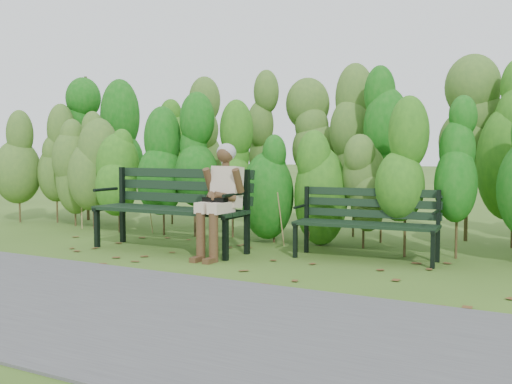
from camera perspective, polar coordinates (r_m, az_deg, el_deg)
The scene contains 7 objects.
ground at distance 6.70m, azimuth -1.45°, elevation -6.59°, with size 80.00×80.00×0.00m, color #3C5B1E.
footpath at distance 4.97m, azimuth -14.56°, elevation -10.44°, with size 60.00×2.50×0.01m, color #474749.
hedge_band at distance 8.25m, azimuth 5.08°, elevation 4.17°, with size 11.04×1.67×2.42m.
leaf_litter at distance 6.86m, azimuth -3.35°, elevation -6.33°, with size 5.43×2.19×0.01m.
bench_left at distance 7.48m, azimuth -7.79°, elevation -0.93°, with size 2.02×0.66×1.01m.
bench_right at distance 6.90m, azimuth 10.54°, elevation -2.40°, with size 1.64×0.65×0.80m.
seated_woman at distance 6.85m, azimuth -3.39°, elevation 0.03°, with size 0.48×0.71×1.31m.
Camera 1 is at (3.32, -5.69, 1.24)m, focal length 42.00 mm.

